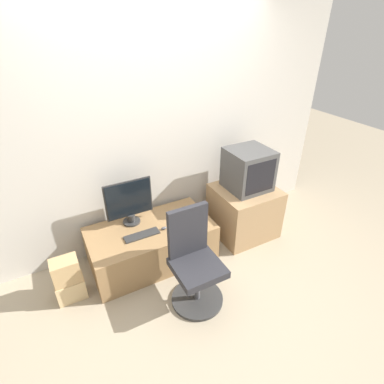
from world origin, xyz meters
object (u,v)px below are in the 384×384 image
main_monitor (129,202)px  mouse (164,228)px  cardboard_box_lower (71,288)px  office_chair (194,265)px  crt_tv (248,169)px  keyboard (142,235)px

main_monitor → mouse: main_monitor is taller
mouse → cardboard_box_lower: size_ratio=0.22×
office_chair → main_monitor: bearing=109.8°
main_monitor → cardboard_box_lower: (-0.73, -0.30, -0.57)m
mouse → main_monitor: bearing=132.2°
main_monitor → crt_tv: (1.32, -0.22, 0.16)m
crt_tv → office_chair: crt_tv is taller
main_monitor → office_chair: 0.93m
keyboard → office_chair: (0.28, -0.57, -0.04)m
main_monitor → crt_tv: size_ratio=1.06×
mouse → crt_tv: (1.07, 0.06, 0.39)m
keyboard → crt_tv: crt_tv is taller
main_monitor → crt_tv: bearing=-9.5°
main_monitor → crt_tv: crt_tv is taller
cardboard_box_lower → mouse: bearing=1.1°
main_monitor → keyboard: bearing=-86.3°
main_monitor → mouse: size_ratio=8.53×
keyboard → mouse: mouse is taller
main_monitor → cardboard_box_lower: bearing=-157.9°
crt_tv → keyboard: bearing=-178.0°
main_monitor → keyboard: main_monitor is taller
keyboard → mouse: size_ratio=6.13×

